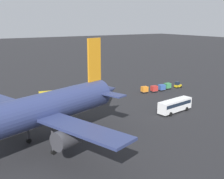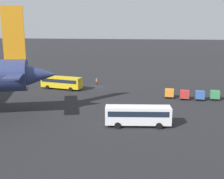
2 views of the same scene
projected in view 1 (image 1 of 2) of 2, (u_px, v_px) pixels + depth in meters
ground_plane at (79, 94)px, 87.17m from camera, size 600.00×600.00×0.00m
airplane at (32, 113)px, 47.60m from camera, size 44.92×38.10×18.87m
shuttle_bus_near at (59, 95)px, 78.68m from camera, size 10.99×4.58×3.16m
shuttle_bus_far at (175, 105)px, 69.70m from camera, size 10.53×3.90×3.20m
baggage_tug at (178, 85)px, 95.40m from camera, size 2.49×1.79×2.10m
worker_person at (73, 90)px, 88.57m from camera, size 0.38×0.38×1.74m
cargo_cart_green at (168, 86)px, 93.30m from camera, size 2.11×1.81×2.06m
cargo_cart_blue at (162, 87)px, 91.04m from camera, size 2.11×1.81×2.06m
cargo_cart_red at (154, 89)px, 89.40m from camera, size 2.11×1.81×2.06m
cargo_cart_orange at (145, 89)px, 88.50m from camera, size 2.11×1.81×2.06m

